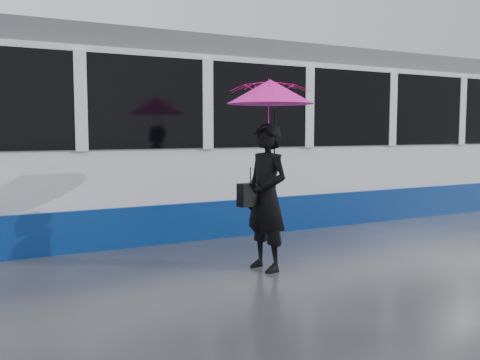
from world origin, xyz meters
TOP-DOWN VIEW (x-y plane):
  - ground at (0.00, 0.00)m, footprint 90.00×90.00m
  - rails at (0.00, 2.50)m, footprint 34.00×1.51m
  - woman at (0.79, -0.84)m, footprint 0.56×0.75m
  - umbrella at (0.84, -0.84)m, footprint 1.27×1.27m
  - handbag at (0.57, -0.82)m, footprint 0.35×0.20m

SIDE VIEW (x-z plane):
  - ground at x=0.00m, z-range 0.00..0.00m
  - rails at x=0.00m, z-range 0.00..0.02m
  - woman at x=0.79m, z-range 0.00..1.87m
  - handbag at x=0.57m, z-range 0.74..1.21m
  - umbrella at x=0.84m, z-range 1.42..2.68m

